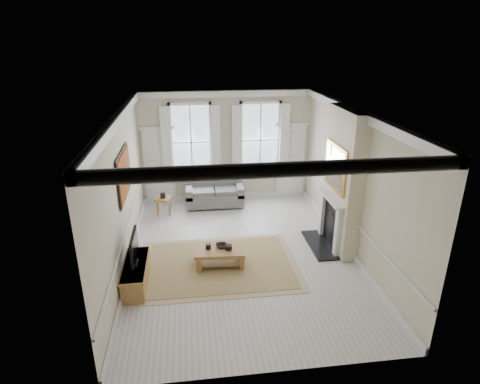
{
  "coord_description": "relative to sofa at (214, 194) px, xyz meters",
  "views": [
    {
      "loc": [
        -1.11,
        -8.28,
        4.91
      ],
      "look_at": [
        0.09,
        0.93,
        1.25
      ],
      "focal_mm": 30.0,
      "sensor_mm": 36.0,
      "label": 1
    }
  ],
  "objects": [
    {
      "name": "door_left",
      "position": [
        -1.63,
        0.45,
        0.8
      ],
      "size": [
        0.9,
        0.08,
        2.3
      ],
      "primitive_type": "cube",
      "color": "silver",
      "rests_on": "floor"
    },
    {
      "name": "side_table",
      "position": [
        -1.52,
        -0.49,
        0.05
      ],
      "size": [
        0.52,
        0.52,
        0.51
      ],
      "rotation": [
        0.0,
        0.0,
        -0.29
      ],
      "color": "brown",
      "rests_on": "floor"
    },
    {
      "name": "hearth",
      "position": [
        2.42,
        -2.91,
        -0.33
      ],
      "size": [
        0.55,
        1.5,
        0.05
      ],
      "primitive_type": "cube",
      "color": "black",
      "rests_on": "floor"
    },
    {
      "name": "coffee_table",
      "position": [
        -0.13,
        -3.5,
        -0.01
      ],
      "size": [
        1.15,
        0.72,
        0.42
      ],
      "rotation": [
        0.0,
        0.0,
        -0.06
      ],
      "color": "brown",
      "rests_on": "rug"
    },
    {
      "name": "floor",
      "position": [
        0.42,
        -3.11,
        -0.35
      ],
      "size": [
        7.2,
        7.2,
        0.0
      ],
      "primitive_type": "plane",
      "color": "#B7B5AD",
      "rests_on": "ground"
    },
    {
      "name": "ceramic_pot_a",
      "position": [
        -0.38,
        -3.45,
        0.13
      ],
      "size": [
        0.12,
        0.12,
        0.12
      ],
      "primitive_type": "cylinder",
      "color": "black",
      "rests_on": "coffee_table"
    },
    {
      "name": "tv_stand",
      "position": [
        -1.92,
        -4.03,
        -0.1
      ],
      "size": [
        0.45,
        1.41,
        0.5
      ],
      "primitive_type": "cube",
      "color": "brown",
      "rests_on": "floor"
    },
    {
      "name": "chimney_breast",
      "position": [
        2.84,
        -2.91,
        1.35
      ],
      "size": [
        0.35,
        1.7,
        3.38
      ],
      "primitive_type": "cube",
      "color": "beige",
      "rests_on": "floor"
    },
    {
      "name": "painting",
      "position": [
        -2.14,
        -2.81,
        1.7
      ],
      "size": [
        0.05,
        1.66,
        1.06
      ],
      "primitive_type": "cube",
      "color": "#B6681F",
      "rests_on": "left_wall"
    },
    {
      "name": "door_right",
      "position": [
        2.47,
        0.45,
        0.8
      ],
      "size": [
        0.9,
        0.08,
        2.3
      ],
      "primitive_type": "cube",
      "color": "silver",
      "rests_on": "floor"
    },
    {
      "name": "sofa",
      "position": [
        0.0,
        0.0,
        0.0
      ],
      "size": [
        1.72,
        0.84,
        0.83
      ],
      "color": "#5E5E5B",
      "rests_on": "floor"
    },
    {
      "name": "rug",
      "position": [
        -0.13,
        -3.5,
        -0.34
      ],
      "size": [
        3.5,
        2.6,
        0.02
      ],
      "primitive_type": "cube",
      "color": "olive",
      "rests_on": "floor"
    },
    {
      "name": "tv",
      "position": [
        -1.9,
        -4.03,
        0.55
      ],
      "size": [
        0.08,
        0.9,
        0.68
      ],
      "color": "black",
      "rests_on": "tv_stand"
    },
    {
      "name": "back_wall",
      "position": [
        0.42,
        0.49,
        1.35
      ],
      "size": [
        5.2,
        0.0,
        5.2
      ],
      "primitive_type": "plane",
      "rotation": [
        1.57,
        0.0,
        0.0
      ],
      "color": "beige",
      "rests_on": "floor"
    },
    {
      "name": "ceramic_pot_b",
      "position": [
        0.07,
        -3.55,
        0.12
      ],
      "size": [
        0.15,
        0.15,
        0.11
      ],
      "primitive_type": "cylinder",
      "color": "black",
      "rests_on": "coffee_table"
    },
    {
      "name": "bowl",
      "position": [
        -0.08,
        -3.4,
        0.1
      ],
      "size": [
        0.26,
        0.26,
        0.06
      ],
      "primitive_type": "imported",
      "rotation": [
        0.0,
        0.0,
        -0.02
      ],
      "color": "black",
      "rests_on": "coffee_table"
    },
    {
      "name": "left_wall",
      "position": [
        -2.18,
        -3.11,
        1.35
      ],
      "size": [
        0.0,
        7.2,
        7.2
      ],
      "primitive_type": "plane",
      "rotation": [
        1.57,
        0.0,
        1.57
      ],
      "color": "beige",
      "rests_on": "floor"
    },
    {
      "name": "window_right",
      "position": [
        1.47,
        0.44,
        1.55
      ],
      "size": [
        1.26,
        0.2,
        2.2
      ],
      "primitive_type": null,
      "color": "#B2BCC6",
      "rests_on": "back_wall"
    },
    {
      "name": "mirror",
      "position": [
        2.63,
        -2.91,
        1.7
      ],
      "size": [
        0.06,
        1.26,
        1.06
      ],
      "primitive_type": "cube",
      "color": "gold",
      "rests_on": "chimney_breast"
    },
    {
      "name": "fireplace",
      "position": [
        2.62,
        -2.91,
        0.38
      ],
      "size": [
        0.21,
        1.45,
        1.33
      ],
      "color": "silver",
      "rests_on": "floor"
    },
    {
      "name": "right_wall",
      "position": [
        3.02,
        -3.11,
        1.35
      ],
      "size": [
        0.0,
        7.2,
        7.2
      ],
      "primitive_type": "plane",
      "rotation": [
        1.57,
        0.0,
        -1.57
      ],
      "color": "beige",
      "rests_on": "floor"
    },
    {
      "name": "window_left",
      "position": [
        -0.63,
        0.44,
        1.55
      ],
      "size": [
        1.26,
        0.2,
        2.2
      ],
      "primitive_type": null,
      "color": "#B2BCC6",
      "rests_on": "back_wall"
    },
    {
      "name": "ceiling",
      "position": [
        0.42,
        -3.11,
        3.05
      ],
      "size": [
        7.2,
        7.2,
        0.0
      ],
      "primitive_type": "plane",
      "rotation": [
        3.14,
        0.0,
        0.0
      ],
      "color": "white",
      "rests_on": "back_wall"
    }
  ]
}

